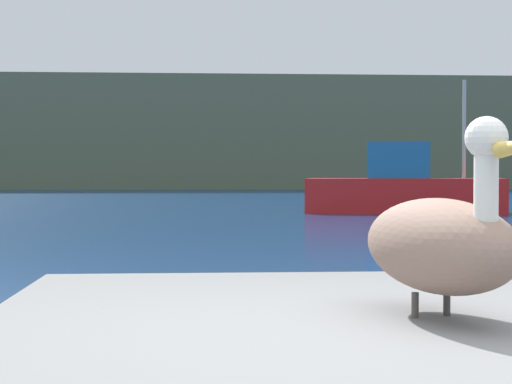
% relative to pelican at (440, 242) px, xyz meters
% --- Properties ---
extents(hillside_backdrop, '(140.00, 12.94, 9.27)m').
position_rel_pelican_xyz_m(hillside_backdrop, '(-0.00, 68.00, 3.53)').
color(hillside_backdrop, '#5B664C').
rests_on(hillside_backdrop, ground).
extents(pelican, '(0.67, 1.31, 0.81)m').
position_rel_pelican_xyz_m(pelican, '(0.00, 0.00, 0.00)').
color(pelican, '#937262').
rests_on(pelican, pier_dock).
extents(fishing_boat_red, '(6.92, 3.45, 4.51)m').
position_rel_pelican_xyz_m(fishing_boat_red, '(5.82, 24.15, -0.24)').
color(fishing_boat_red, red).
rests_on(fishing_boat_red, ground).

